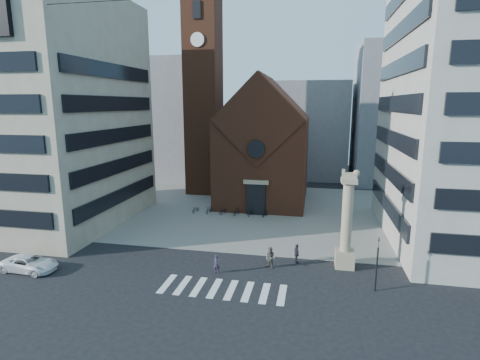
% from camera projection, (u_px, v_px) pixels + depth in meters
% --- Properties ---
extents(ground, '(120.00, 120.00, 0.00)m').
position_uv_depth(ground, '(225.00, 272.00, 31.77)').
color(ground, black).
rests_on(ground, ground).
extents(piazza, '(46.00, 30.00, 0.05)m').
position_uv_depth(piazza, '(258.00, 210.00, 50.02)').
color(piazza, gray).
rests_on(piazza, ground).
extents(zebra_crossing, '(10.20, 3.20, 0.01)m').
position_uv_depth(zebra_crossing, '(223.00, 289.00, 28.78)').
color(zebra_crossing, white).
rests_on(zebra_crossing, ground).
extents(church, '(12.00, 16.65, 18.00)m').
position_uv_depth(church, '(265.00, 146.00, 54.22)').
color(church, brown).
rests_on(church, ground).
extents(campanile, '(5.50, 5.50, 31.20)m').
position_uv_depth(campanile, '(204.00, 92.00, 57.43)').
color(campanile, brown).
rests_on(campanile, ground).
extents(building_left, '(18.00, 20.00, 26.00)m').
position_uv_depth(building_left, '(43.00, 112.00, 43.38)').
color(building_left, tan).
rests_on(building_left, ground).
extents(bg_block_left, '(16.00, 14.00, 22.00)m').
position_uv_depth(bg_block_left, '(172.00, 120.00, 71.83)').
color(bg_block_left, gray).
rests_on(bg_block_left, ground).
extents(bg_block_mid, '(14.00, 12.00, 18.00)m').
position_uv_depth(bg_block_mid, '(310.00, 130.00, 72.05)').
color(bg_block_mid, gray).
rests_on(bg_block_mid, ground).
extents(bg_block_right, '(16.00, 14.00, 24.00)m').
position_uv_depth(bg_block_right, '(403.00, 115.00, 65.49)').
color(bg_block_right, gray).
rests_on(bg_block_right, ground).
extents(lion_column, '(1.63, 1.60, 8.68)m').
position_uv_depth(lion_column, '(346.00, 229.00, 32.04)').
color(lion_column, gray).
rests_on(lion_column, ground).
extents(traffic_light, '(0.13, 0.16, 4.30)m').
position_uv_depth(traffic_light, '(377.00, 263.00, 28.05)').
color(traffic_light, black).
rests_on(traffic_light, ground).
extents(white_car, '(4.87, 2.43, 1.33)m').
position_uv_depth(white_car, '(30.00, 264.00, 31.78)').
color(white_car, white).
rests_on(white_car, ground).
extents(pedestrian_0, '(0.61, 0.42, 1.61)m').
position_uv_depth(pedestrian_0, '(216.00, 264.00, 31.34)').
color(pedestrian_0, '#2E2838').
rests_on(pedestrian_0, ground).
extents(pedestrian_1, '(1.14, 1.04, 1.90)m').
position_uv_depth(pedestrian_1, '(270.00, 258.00, 32.27)').
color(pedestrian_1, '#5E544B').
rests_on(pedestrian_1, ground).
extents(pedestrian_2, '(0.79, 1.12, 1.77)m').
position_uv_depth(pedestrian_2, '(297.00, 254.00, 33.35)').
color(pedestrian_2, '#292A31').
rests_on(pedestrian_2, ground).
extents(scooter_0, '(0.99, 1.70, 0.84)m').
position_uv_depth(scooter_0, '(196.00, 209.00, 48.73)').
color(scooter_0, black).
rests_on(scooter_0, piazza).
extents(scooter_1, '(0.87, 1.62, 0.94)m').
position_uv_depth(scooter_1, '(209.00, 210.00, 48.37)').
color(scooter_1, black).
rests_on(scooter_1, piazza).
extents(scooter_2, '(0.99, 1.70, 0.84)m').
position_uv_depth(scooter_2, '(223.00, 211.00, 48.03)').
color(scooter_2, black).
rests_on(scooter_2, piazza).
extents(scooter_3, '(0.87, 1.62, 0.94)m').
position_uv_depth(scooter_3, '(237.00, 211.00, 47.67)').
color(scooter_3, black).
rests_on(scooter_3, piazza).
extents(scooter_4, '(0.99, 1.70, 0.84)m').
position_uv_depth(scooter_4, '(251.00, 213.00, 47.33)').
color(scooter_4, black).
rests_on(scooter_4, piazza).
extents(scooter_5, '(0.87, 1.62, 0.94)m').
position_uv_depth(scooter_5, '(265.00, 213.00, 46.97)').
color(scooter_5, black).
rests_on(scooter_5, piazza).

